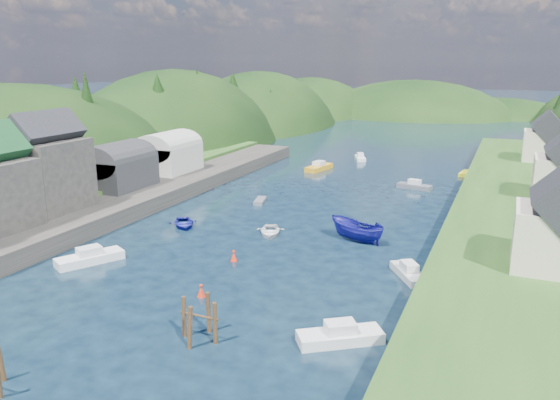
% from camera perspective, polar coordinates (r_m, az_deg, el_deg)
% --- Properties ---
extents(ground, '(600.00, 600.00, 0.00)m').
position_cam_1_polar(ground, '(80.58, 6.14, 0.86)').
color(ground, black).
rests_on(ground, ground).
extents(hillside_left, '(44.00, 245.56, 52.00)m').
position_cam_1_polar(hillside_left, '(123.66, -10.72, 1.69)').
color(hillside_left, black).
rests_on(hillside_left, ground).
extents(far_hills, '(103.00, 68.00, 44.00)m').
position_cam_1_polar(far_hills, '(202.34, 16.83, 5.47)').
color(far_hills, black).
rests_on(far_hills, ground).
extents(hill_trees, '(90.85, 149.38, 12.51)m').
position_cam_1_polar(hill_trees, '(94.25, 8.86, 9.60)').
color(hill_trees, black).
rests_on(hill_trees, ground).
extents(quay_left, '(12.00, 110.00, 2.00)m').
position_cam_1_polar(quay_left, '(67.20, -22.05, -2.04)').
color(quay_left, '#2D2B28').
rests_on(quay_left, ground).
extents(terrace_left_grass, '(12.00, 110.00, 2.50)m').
position_cam_1_polar(terrace_left_grass, '(72.16, -26.03, -1.16)').
color(terrace_left_grass, '#234719').
rests_on(terrace_left_grass, ground).
extents(boat_sheds, '(7.00, 21.00, 7.50)m').
position_cam_1_polar(boat_sheds, '(81.49, -13.97, 4.46)').
color(boat_sheds, '#2D2D30').
rests_on(boat_sheds, quay_left).
extents(terrace_right, '(16.00, 120.00, 2.40)m').
position_cam_1_polar(terrace_right, '(67.42, 24.28, -2.04)').
color(terrace_right, '#234719').
rests_on(terrace_right, ground).
extents(right_bank_cottages, '(9.00, 59.24, 8.41)m').
position_cam_1_polar(right_bank_cottages, '(74.69, 26.88, 2.86)').
color(right_bank_cottages, beige).
rests_on(right_bank_cottages, terrace_right).
extents(piling_cluster_far, '(2.98, 2.81, 3.64)m').
position_cam_1_polar(piling_cluster_far, '(38.97, -8.41, -12.64)').
color(piling_cluster_far, '#382314').
rests_on(piling_cluster_far, ground).
extents(channel_buoy_near, '(0.70, 0.70, 1.10)m').
position_cam_1_polar(channel_buoy_near, '(45.77, -8.25, -9.41)').
color(channel_buoy_near, red).
rests_on(channel_buoy_near, ground).
extents(channel_buoy_far, '(0.70, 0.70, 1.10)m').
position_cam_1_polar(channel_buoy_far, '(53.07, -4.84, -5.87)').
color(channel_buoy_far, red).
rests_on(channel_buoy_far, ground).
extents(moored_boats, '(33.95, 98.96, 2.49)m').
position_cam_1_polar(moored_boats, '(55.45, -4.18, -4.71)').
color(moored_boats, white).
rests_on(moored_boats, ground).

